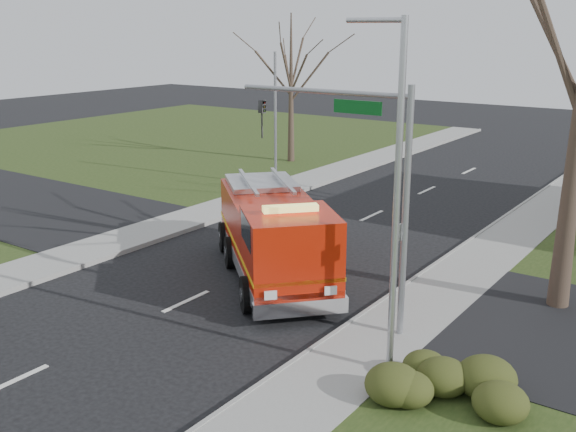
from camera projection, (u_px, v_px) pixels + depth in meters
The scene contains 9 objects.
ground at pixel (186, 302), 20.74m from camera, with size 120.00×120.00×0.00m, color black.
sidewalk_right at pixel (363, 353), 17.29m from camera, with size 2.40×80.00×0.15m, color gray.
sidewalk_left at pixel (59, 261), 24.16m from camera, with size 2.40×80.00×0.15m, color gray.
hedge_corner at pixel (453, 384), 14.81m from camera, with size 2.80×2.00×0.90m, color #313B15.
bare_tree_left at pixel (291, 72), 40.53m from camera, with size 4.50×4.50×9.00m.
traffic_signal_mast at pixel (363, 163), 17.77m from camera, with size 5.29×0.18×6.80m.
streetlight_pole at pixel (395, 193), 15.16m from camera, with size 1.48×0.16×8.40m.
utility_pole_far at pixel (275, 121), 34.59m from camera, with size 0.14×0.14×7.00m, color gray.
fire_engine at pixel (275, 237), 22.30m from camera, with size 7.60×7.33×3.18m.
Camera 1 is at (13.65, -13.94, 8.14)m, focal length 42.00 mm.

